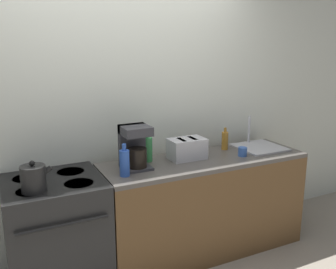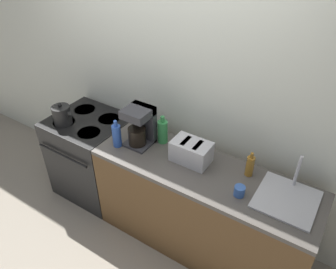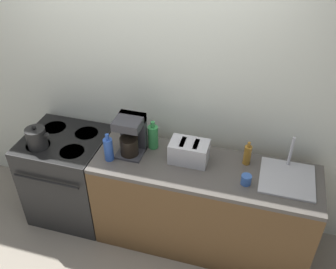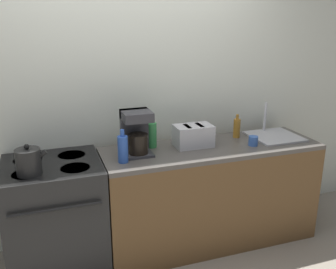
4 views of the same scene
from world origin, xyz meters
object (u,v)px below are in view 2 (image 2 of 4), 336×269
Objects in this scene: kettle at (62,115)px; bottle_blue at (117,135)px; cup_blue at (239,191)px; stove at (93,155)px; bottle_amber at (250,166)px; coffee_maker at (140,125)px; toaster at (191,152)px; bottle_green at (163,131)px.

kettle is 0.65m from bottle_blue.
bottle_blue is at bearing -179.18° from cup_blue.
stove is 4.21× the size of bottle_amber.
kettle is 2.76× the size of cup_blue.
kettle is at bearing -178.94° from bottle_blue.
bottle_amber is at bearing 6.66° from coffee_maker.
toaster is 1.23× the size of bottle_blue.
kettle is 0.63× the size of coffee_maker.
cup_blue is at bearing -4.57° from stove.
cup_blue is at bearing -7.78° from coffee_maker.
stove is at bearing 164.10° from bottle_blue.
bottle_green is (-0.79, -0.00, 0.02)m from bottle_amber.
bottle_blue is 1.11m from bottle_amber.
bottle_amber is (1.08, 0.26, -0.02)m from bottle_blue.
coffee_maker is 0.22m from bottle_blue.
kettle reaches higher than bottle_amber.
bottle_green reaches higher than kettle.
toaster reaches higher than stove.
stove is 0.89m from coffee_maker.
coffee_maker is 1.38× the size of bottle_blue.
kettle is 0.71× the size of toaster.
bottle_blue is 0.97× the size of bottle_green.
toaster is at bearing 162.54° from cup_blue.
bottle_blue is 1.20× the size of bottle_amber.
kettle is 0.85× the size of bottle_green.
cup_blue is at bearing -16.51° from bottle_green.
bottle_green is (0.15, 0.11, -0.07)m from coffee_maker.
cup_blue is (0.81, -0.24, -0.07)m from bottle_green.
bottle_blue reaches higher than kettle.
cup_blue is at bearing 0.91° from kettle.
bottle_amber is at bearing 0.07° from bottle_green.
coffee_maker is (0.65, 0.00, 0.61)m from stove.
stove is 2.84× the size of toaster.
kettle is 0.98m from bottle_green.
cup_blue is at bearing 0.82° from bottle_blue.
bottle_green is at bearing 7.92° from stove.
bottle_green is 3.25× the size of cup_blue.
bottle_amber reaches higher than stove.
coffee_maker is at bearing 0.23° from stove.
bottle_green reaches higher than cup_blue.
cup_blue is (1.62, -0.13, 0.47)m from stove.
bottle_green is at bearing 164.85° from toaster.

